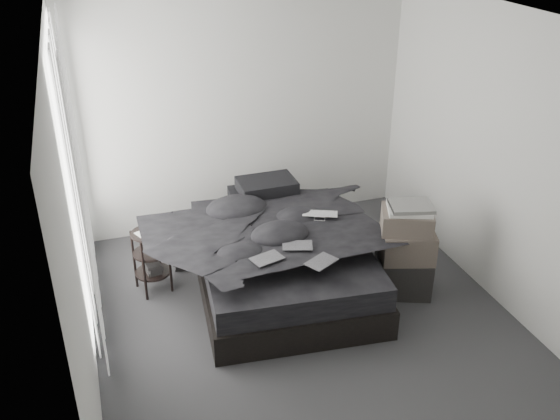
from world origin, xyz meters
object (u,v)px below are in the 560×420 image
object	(u,v)px
laptop	(320,210)
side_stand	(152,262)
box_lower	(403,274)
bed	(282,273)

from	to	relation	value
laptop	side_stand	bearing A→B (deg)	-167.59
side_stand	box_lower	size ratio (longest dim) A/B	1.21
laptop	box_lower	distance (m)	0.99
side_stand	box_lower	distance (m)	2.36
laptop	bed	bearing A→B (deg)	-154.50
laptop	box_lower	size ratio (longest dim) A/B	0.65
bed	box_lower	xyz separation A→B (m)	(1.06, -0.44, 0.05)
laptop	box_lower	xyz separation A→B (m)	(0.67, -0.46, -0.56)
box_lower	laptop	bearing A→B (deg)	145.88
side_stand	box_lower	bearing A→B (deg)	-18.80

